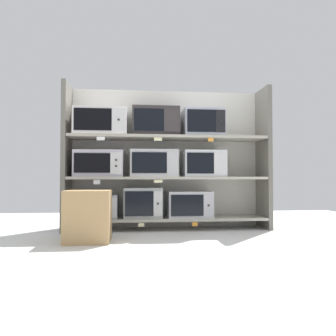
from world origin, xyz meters
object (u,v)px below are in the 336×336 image
(microwave_0, at_px, (96,206))
(microwave_5, at_px, (203,164))
(microwave_1, at_px, (143,203))
(microwave_8, at_px, (203,124))
(microwave_3, at_px, (99,164))
(microwave_2, at_px, (189,204))
(microwave_7, at_px, (155,122))
(microwave_6, at_px, (101,123))
(shipping_carton, at_px, (88,216))
(microwave_4, at_px, (154,164))

(microwave_0, bearing_deg, microwave_5, 0.01)
(microwave_1, distance_m, microwave_8, 1.14)
(microwave_3, xyz_separation_m, microwave_8, (1.18, -0.00, 0.47))
(microwave_0, distance_m, microwave_2, 1.05)
(microwave_3, bearing_deg, microwave_5, -0.01)
(microwave_3, bearing_deg, microwave_7, -0.00)
(microwave_1, relative_size, microwave_5, 0.90)
(microwave_5, distance_m, microwave_6, 1.25)
(microwave_6, relative_size, microwave_8, 1.27)
(microwave_6, bearing_deg, microwave_1, -0.01)
(microwave_0, distance_m, microwave_3, 0.48)
(microwave_6, bearing_deg, microwave_8, -0.00)
(microwave_0, xyz_separation_m, microwave_1, (0.52, -0.00, 0.04))
(microwave_3, height_order, microwave_7, microwave_7)
(microwave_3, relative_size, microwave_8, 1.19)
(microwave_5, bearing_deg, microwave_1, -179.98)
(microwave_8, height_order, shipping_carton, microwave_8)
(microwave_5, bearing_deg, microwave_0, -179.99)
(microwave_3, bearing_deg, microwave_6, -0.76)
(microwave_7, bearing_deg, microwave_8, -0.03)
(microwave_5, relative_size, shipping_carton, 1.01)
(microwave_2, distance_m, microwave_7, 1.01)
(microwave_5, distance_m, shipping_carton, 1.47)
(microwave_1, xyz_separation_m, shipping_carton, (-0.52, -0.66, -0.07))
(microwave_5, height_order, microwave_7, microwave_7)
(microwave_0, relative_size, microwave_7, 0.91)
(microwave_2, relative_size, microwave_6, 0.86)
(microwave_1, xyz_separation_m, microwave_3, (-0.49, 0.00, 0.44))
(microwave_2, distance_m, microwave_3, 1.12)
(microwave_8, bearing_deg, microwave_6, 180.00)
(microwave_7, xyz_separation_m, microwave_8, (0.55, -0.00, -0.01))
(microwave_4, distance_m, microwave_7, 0.47)
(microwave_2, bearing_deg, microwave_7, 179.96)
(microwave_1, bearing_deg, microwave_7, 0.12)
(microwave_7, bearing_deg, microwave_0, -179.98)
(microwave_5, relative_size, microwave_8, 1.04)
(microwave_0, height_order, microwave_4, microwave_4)
(microwave_7, bearing_deg, microwave_4, -179.87)
(microwave_8, bearing_deg, microwave_7, 179.97)
(microwave_2, distance_m, shipping_carton, 1.24)
(microwave_1, distance_m, microwave_6, 1.02)
(microwave_7, xyz_separation_m, shipping_carton, (-0.66, -0.66, -0.99))
(microwave_5, distance_m, microwave_7, 0.73)
(microwave_5, xyz_separation_m, shipping_carton, (-1.21, -0.66, -0.51))
(microwave_5, bearing_deg, microwave_4, 180.00)
(microwave_2, height_order, shipping_carton, shipping_carton)
(microwave_2, bearing_deg, shipping_carton, -147.74)
(microwave_3, distance_m, microwave_4, 0.61)
(microwave_0, distance_m, shipping_carton, 0.66)
(microwave_2, xyz_separation_m, microwave_6, (-1.00, 0.00, 0.92))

